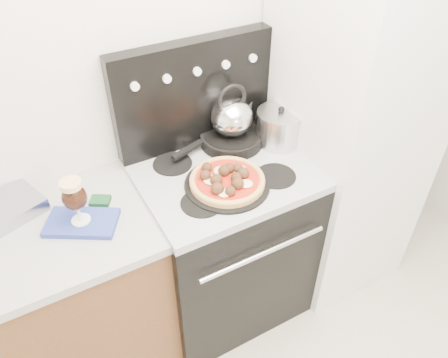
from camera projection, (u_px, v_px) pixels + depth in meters
room_shell at (362, 265)px, 1.11m from camera, size 3.52×3.01×2.52m
stove_body at (223, 243)px, 2.25m from camera, size 0.76×0.65×0.88m
cooktop at (223, 174)px, 1.96m from camera, size 0.76×0.65×0.04m
backguard at (194, 94)px, 1.98m from camera, size 0.76×0.08×0.50m
fridge at (348, 126)px, 2.17m from camera, size 0.64×0.68×1.90m
foil_sheet at (4, 210)px, 1.74m from camera, size 0.33×0.29×0.06m
oven_mitt at (82, 223)px, 1.71m from camera, size 0.31×0.28×0.02m
beer_glass at (76, 202)px, 1.64m from camera, size 0.11×0.11×0.20m
pizza_pan at (227, 184)px, 1.86m from camera, size 0.47×0.47×0.01m
pizza at (227, 179)px, 1.85m from camera, size 0.41×0.41×0.05m
skillet at (231, 139)px, 2.09m from camera, size 0.38×0.38×0.05m
tea_kettle at (232, 114)px, 2.01m from camera, size 0.20×0.20×0.22m
stock_pot at (280, 128)px, 2.07m from camera, size 0.27×0.27×0.16m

